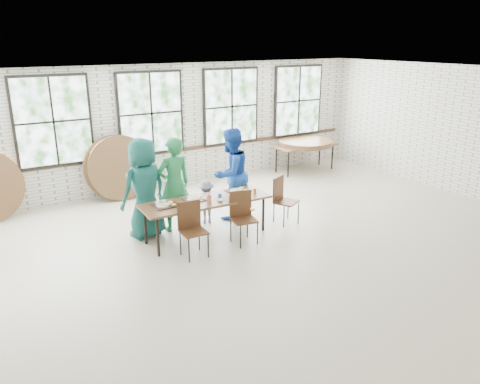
% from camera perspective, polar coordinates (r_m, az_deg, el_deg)
% --- Properties ---
extents(room, '(12.00, 12.00, 12.00)m').
position_cam_1_polar(room, '(11.40, -10.79, 9.18)').
color(room, '#AFA38B').
rests_on(room, ground).
extents(dining_table, '(2.43, 0.89, 0.74)m').
position_cam_1_polar(dining_table, '(8.62, -4.19, -1.28)').
color(dining_table, brown).
rests_on(dining_table, ground).
extents(chair_near_left, '(0.44, 0.43, 0.95)m').
position_cam_1_polar(chair_near_left, '(8.00, -5.95, -3.92)').
color(chair_near_left, '#442916').
rests_on(chair_near_left, ground).
extents(chair_near_right, '(0.49, 0.48, 0.95)m').
position_cam_1_polar(chair_near_right, '(8.47, 0.27, -2.53)').
color(chair_near_right, '#442916').
rests_on(chair_near_right, ground).
extents(chair_spare, '(0.56, 0.55, 0.95)m').
position_cam_1_polar(chair_spare, '(9.39, 5.17, -0.48)').
color(chair_spare, '#442916').
rests_on(chair_spare, ground).
extents(adult_teal, '(1.05, 0.82, 1.88)m').
position_cam_1_polar(adult_teal, '(8.76, -11.59, 0.44)').
color(adult_teal, '#185C51').
rests_on(adult_teal, ground).
extents(adult_green, '(0.69, 0.47, 1.83)m').
position_cam_1_polar(adult_green, '(8.98, -8.02, 0.91)').
color(adult_green, '#207B44').
rests_on(adult_green, ground).
extents(toddler, '(0.64, 0.45, 0.89)m').
position_cam_1_polar(toddler, '(9.40, -4.13, -1.18)').
color(toddler, '#171749').
rests_on(toddler, ground).
extents(adult_blue, '(1.10, 0.98, 1.87)m').
position_cam_1_polar(adult_blue, '(9.51, -1.13, 2.21)').
color(adult_blue, '#1846A9').
rests_on(adult_blue, ground).
extents(storage_table, '(1.81, 0.77, 0.74)m').
position_cam_1_polar(storage_table, '(13.18, 7.95, 5.48)').
color(storage_table, brown).
rests_on(storage_table, ground).
extents(tabletop_clutter, '(1.99, 0.63, 0.11)m').
position_cam_1_polar(tabletop_clutter, '(8.61, -3.54, -0.77)').
color(tabletop_clutter, black).
rests_on(tabletop_clutter, dining_table).
extents(round_tops_stacked, '(1.50, 1.50, 0.13)m').
position_cam_1_polar(round_tops_stacked, '(13.16, 7.97, 5.98)').
color(round_tops_stacked, brown).
rests_on(round_tops_stacked, storage_table).
extents(round_tops_leaning, '(4.28, 0.43, 1.49)m').
position_cam_1_polar(round_tops_leaning, '(10.83, -19.16, 2.09)').
color(round_tops_leaning, brown).
rests_on(round_tops_leaning, ground).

